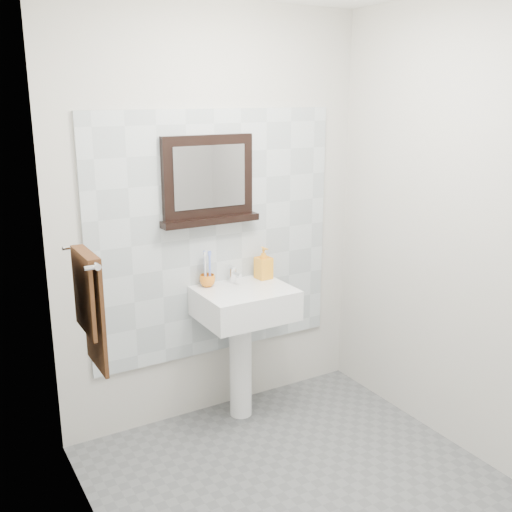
{
  "coord_description": "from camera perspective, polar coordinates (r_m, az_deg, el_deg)",
  "views": [
    {
      "loc": [
        -1.57,
        -2.1,
        1.98
      ],
      "look_at": [
        -0.03,
        0.55,
        1.15
      ],
      "focal_mm": 42.0,
      "sensor_mm": 36.0,
      "label": 1
    }
  ],
  "objects": [
    {
      "name": "floor",
      "position": [
        3.29,
        5.65,
        -21.98
      ],
      "size": [
        2.0,
        2.2,
        0.01
      ],
      "primitive_type": "cube",
      "color": "slate",
      "rests_on": "ground"
    },
    {
      "name": "back_wall",
      "position": [
        3.64,
        -4.0,
        3.54
      ],
      "size": [
        2.0,
        0.01,
        2.5
      ],
      "primitive_type": "cube",
      "color": "beige",
      "rests_on": "ground"
    },
    {
      "name": "left_wall",
      "position": [
        2.3,
        -14.25,
        -3.91
      ],
      "size": [
        0.01,
        2.2,
        2.5
      ],
      "primitive_type": "cube",
      "color": "beige",
      "rests_on": "ground"
    },
    {
      "name": "right_wall",
      "position": [
        3.4,
        20.04,
        1.81
      ],
      "size": [
        0.01,
        2.2,
        2.5
      ],
      "primitive_type": "cube",
      "color": "beige",
      "rests_on": "ground"
    },
    {
      "name": "splashback",
      "position": [
        3.65,
        -3.89,
        1.97
      ],
      "size": [
        1.6,
        0.02,
        1.5
      ],
      "primitive_type": "cube",
      "color": "silver",
      "rests_on": "back_wall"
    },
    {
      "name": "pedestal_sink",
      "position": [
        3.64,
        -1.16,
        -5.83
      ],
      "size": [
        0.55,
        0.44,
        0.96
      ],
      "color": "white",
      "rests_on": "ground"
    },
    {
      "name": "toothbrush_cup",
      "position": [
        3.61,
        -4.65,
        -2.34
      ],
      "size": [
        0.12,
        0.12,
        0.07
      ],
      "primitive_type": "imported",
      "rotation": [
        0.0,
        0.0,
        -0.32
      ],
      "color": "orange",
      "rests_on": "pedestal_sink"
    },
    {
      "name": "toothbrushes",
      "position": [
        3.59,
        -4.64,
        -1.03
      ],
      "size": [
        0.05,
        0.04,
        0.21
      ],
      "color": "white",
      "rests_on": "toothbrush_cup"
    },
    {
      "name": "soap_dispenser",
      "position": [
        3.74,
        0.72,
        -0.66
      ],
      "size": [
        0.1,
        0.1,
        0.2
      ],
      "primitive_type": "imported",
      "rotation": [
        0.0,
        0.0,
        0.06
      ],
      "color": "orange",
      "rests_on": "pedestal_sink"
    },
    {
      "name": "framed_mirror",
      "position": [
        3.54,
        -4.59,
        7.03
      ],
      "size": [
        0.61,
        0.11,
        0.52
      ],
      "color": "black",
      "rests_on": "back_wall"
    },
    {
      "name": "towel_bar",
      "position": [
        2.72,
        -16.02,
        -0.04
      ],
      "size": [
        0.07,
        0.4,
        0.03
      ],
      "color": "silver",
      "rests_on": "left_wall"
    },
    {
      "name": "hand_towel",
      "position": [
        2.79,
        -15.56,
        -4.19
      ],
      "size": [
        0.06,
        0.3,
        0.55
      ],
      "color": "#341D0E",
      "rests_on": "towel_bar"
    }
  ]
}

